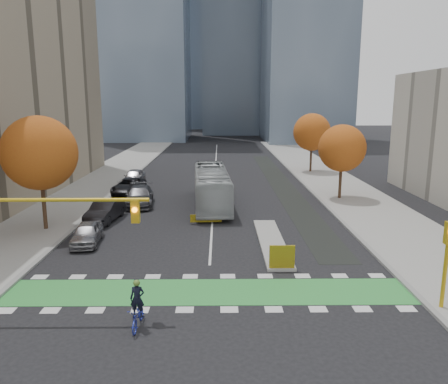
{
  "coord_description": "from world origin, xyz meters",
  "views": [
    {
      "loc": [
        0.58,
        -18.48,
        9.18
      ],
      "look_at": [
        0.88,
        11.1,
        3.0
      ],
      "focal_mm": 35.0,
      "sensor_mm": 36.0,
      "label": 1
    }
  ],
  "objects_px": {
    "parked_car_a": "(87,233)",
    "parked_car_d": "(129,186)",
    "parked_car_c": "(140,196)",
    "tree_east_near": "(342,148)",
    "cyclist": "(138,312)",
    "traffic_signal_west": "(20,224)",
    "traffic_signal_east": "(447,252)",
    "parked_car_b": "(105,211)",
    "bus": "(212,187)",
    "parked_car_e": "(134,177)",
    "tree_east_far": "(312,132)",
    "hazard_board": "(282,257)",
    "tree_west": "(40,153)"
  },
  "relations": [
    {
      "from": "parked_car_a",
      "to": "parked_car_d",
      "type": "distance_m",
      "value": 15.84
    },
    {
      "from": "bus",
      "to": "parked_car_c",
      "type": "xyz_separation_m",
      "value": [
        -6.48,
        0.34,
        -0.88
      ]
    },
    {
      "from": "cyclist",
      "to": "traffic_signal_west",
      "type": "bearing_deg",
      "value": 167.15
    },
    {
      "from": "hazard_board",
      "to": "tree_east_far",
      "type": "relative_size",
      "value": 0.18
    },
    {
      "from": "tree_east_far",
      "to": "parked_car_a",
      "type": "distance_m",
      "value": 35.9
    },
    {
      "from": "parked_car_a",
      "to": "parked_car_d",
      "type": "bearing_deg",
      "value": 86.64
    },
    {
      "from": "parked_car_c",
      "to": "parked_car_b",
      "type": "bearing_deg",
      "value": -114.44
    },
    {
      "from": "cyclist",
      "to": "parked_car_b",
      "type": "bearing_deg",
      "value": 110.97
    },
    {
      "from": "bus",
      "to": "parked_car_d",
      "type": "bearing_deg",
      "value": 144.56
    },
    {
      "from": "parked_car_c",
      "to": "parked_car_e",
      "type": "height_order",
      "value": "parked_car_e"
    },
    {
      "from": "tree_east_near",
      "to": "cyclist",
      "type": "distance_m",
      "value": 28.42
    },
    {
      "from": "tree_east_near",
      "to": "traffic_signal_east",
      "type": "relative_size",
      "value": 1.73
    },
    {
      "from": "parked_car_a",
      "to": "parked_car_c",
      "type": "relative_size",
      "value": 0.72
    },
    {
      "from": "parked_car_b",
      "to": "parked_car_d",
      "type": "bearing_deg",
      "value": 98.66
    },
    {
      "from": "hazard_board",
      "to": "parked_car_b",
      "type": "bearing_deg",
      "value": 140.21
    },
    {
      "from": "cyclist",
      "to": "parked_car_e",
      "type": "relative_size",
      "value": 0.42
    },
    {
      "from": "tree_east_far",
      "to": "parked_car_b",
      "type": "xyz_separation_m",
      "value": [
        -20.84,
        -23.52,
        -4.43
      ]
    },
    {
      "from": "tree_east_far",
      "to": "parked_car_d",
      "type": "relative_size",
      "value": 1.4
    },
    {
      "from": "parked_car_a",
      "to": "traffic_signal_west",
      "type": "bearing_deg",
      "value": -94.14
    },
    {
      "from": "parked_car_e",
      "to": "hazard_board",
      "type": "bearing_deg",
      "value": -62.51
    },
    {
      "from": "tree_east_near",
      "to": "parked_car_e",
      "type": "distance_m",
      "value": 22.75
    },
    {
      "from": "parked_car_b",
      "to": "cyclist",
      "type": "bearing_deg",
      "value": -64.2
    },
    {
      "from": "tree_east_near",
      "to": "cyclist",
      "type": "bearing_deg",
      "value": -121.76
    },
    {
      "from": "hazard_board",
      "to": "parked_car_d",
      "type": "height_order",
      "value": "parked_car_d"
    },
    {
      "from": "tree_west",
      "to": "traffic_signal_east",
      "type": "bearing_deg",
      "value": -29.07
    },
    {
      "from": "hazard_board",
      "to": "parked_car_a",
      "type": "height_order",
      "value": "hazard_board"
    },
    {
      "from": "parked_car_b",
      "to": "parked_car_d",
      "type": "height_order",
      "value": "parked_car_b"
    },
    {
      "from": "bus",
      "to": "hazard_board",
      "type": "bearing_deg",
      "value": -78.14
    },
    {
      "from": "hazard_board",
      "to": "cyclist",
      "type": "height_order",
      "value": "cyclist"
    },
    {
      "from": "tree_west",
      "to": "cyclist",
      "type": "height_order",
      "value": "tree_west"
    },
    {
      "from": "traffic_signal_west",
      "to": "parked_car_d",
      "type": "xyz_separation_m",
      "value": [
        -0.68,
        25.3,
        -3.28
      ]
    },
    {
      "from": "tree_west",
      "to": "parked_car_d",
      "type": "xyz_separation_m",
      "value": [
        3.39,
        12.79,
        -4.86
      ]
    },
    {
      "from": "parked_car_d",
      "to": "parked_car_c",
      "type": "bearing_deg",
      "value": -63.11
    },
    {
      "from": "traffic_signal_west",
      "to": "parked_car_a",
      "type": "distance_m",
      "value": 10.03
    },
    {
      "from": "traffic_signal_west",
      "to": "tree_east_far",
      "type": "bearing_deg",
      "value": 62.05
    },
    {
      "from": "traffic_signal_east",
      "to": "parked_car_b",
      "type": "distance_m",
      "value": 24.15
    },
    {
      "from": "bus",
      "to": "parked_car_b",
      "type": "height_order",
      "value": "bus"
    },
    {
      "from": "parked_car_e",
      "to": "parked_car_d",
      "type": "bearing_deg",
      "value": -85.04
    },
    {
      "from": "tree_east_far",
      "to": "tree_east_near",
      "type": "bearing_deg",
      "value": -91.79
    },
    {
      "from": "parked_car_b",
      "to": "parked_car_e",
      "type": "relative_size",
      "value": 0.99
    },
    {
      "from": "traffic_signal_west",
      "to": "traffic_signal_east",
      "type": "distance_m",
      "value": 18.48
    },
    {
      "from": "tree_east_near",
      "to": "tree_east_far",
      "type": "height_order",
      "value": "tree_east_far"
    },
    {
      "from": "parked_car_c",
      "to": "cyclist",
      "type": "bearing_deg",
      "value": -86.44
    },
    {
      "from": "hazard_board",
      "to": "tree_east_near",
      "type": "distance_m",
      "value": 19.93
    },
    {
      "from": "parked_car_d",
      "to": "tree_east_far",
      "type": "bearing_deg",
      "value": 37.05
    },
    {
      "from": "tree_east_near",
      "to": "cyclist",
      "type": "xyz_separation_m",
      "value": [
        -14.8,
        -23.9,
        -4.17
      ]
    },
    {
      "from": "tree_east_near",
      "to": "traffic_signal_east",
      "type": "height_order",
      "value": "tree_east_near"
    },
    {
      "from": "parked_car_a",
      "to": "hazard_board",
      "type": "bearing_deg",
      "value": -26.64
    },
    {
      "from": "tree_east_far",
      "to": "parked_car_e",
      "type": "distance_m",
      "value": 23.43
    },
    {
      "from": "bus",
      "to": "parked_car_e",
      "type": "bearing_deg",
      "value": 127.36
    }
  ]
}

